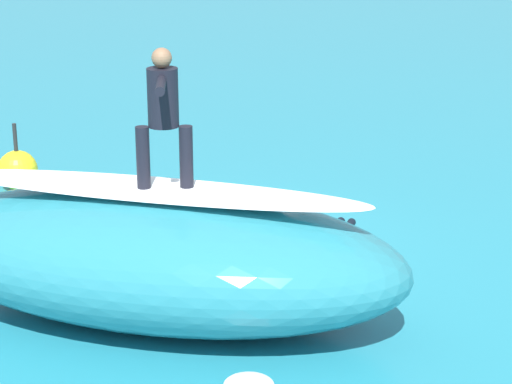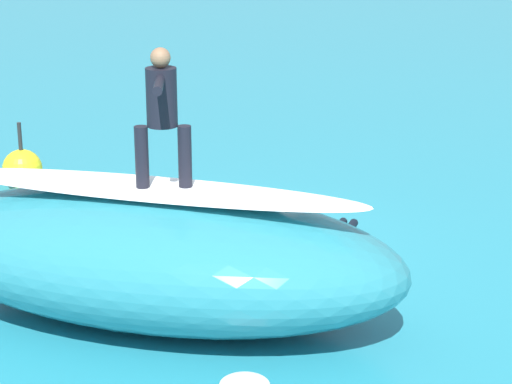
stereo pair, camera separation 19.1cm
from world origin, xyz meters
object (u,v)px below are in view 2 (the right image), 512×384
(surfboard_riding, at_px, (164,191))
(surfboard_paddling, at_px, (332,253))
(surfer_riding, at_px, (162,108))
(buoy_marker, at_px, (22,169))
(surfer_paddling, at_px, (334,239))

(surfboard_riding, distance_m, surfboard_paddling, 3.39)
(surfer_riding, bearing_deg, buoy_marker, -62.95)
(surfboard_riding, distance_m, surfer_paddling, 3.42)
(buoy_marker, bearing_deg, surfboard_riding, 148.74)
(surfboard_riding, height_order, buoy_marker, surfboard_riding)
(surfer_paddling, relative_size, buoy_marker, 1.43)
(surfboard_paddling, height_order, surfer_paddling, surfer_paddling)
(surfboard_riding, height_order, surfboard_paddling, surfboard_riding)
(surfboard_paddling, distance_m, buoy_marker, 6.05)
(surfer_riding, bearing_deg, surfer_paddling, -137.76)
(surfboard_riding, bearing_deg, surfer_riding, 84.88)
(surfboard_riding, distance_m, surfer_riding, 1.00)
(surfboard_riding, relative_size, surfer_paddling, 1.30)
(surfer_riding, relative_size, buoy_marker, 1.43)
(surfboard_riding, xyz_separation_m, surfer_paddling, (-0.86, -2.98, -1.44))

